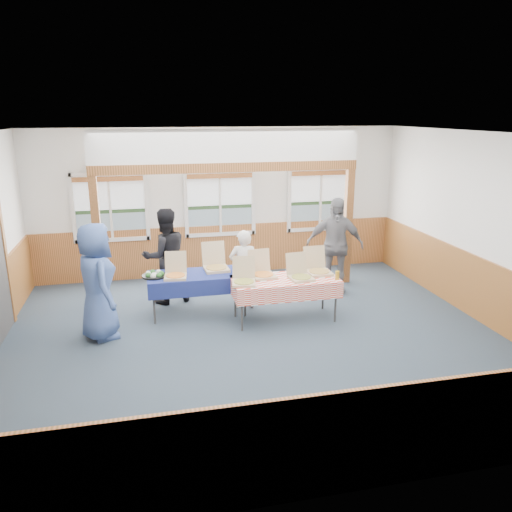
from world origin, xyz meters
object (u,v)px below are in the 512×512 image
Objects in this scene: woman_black at (165,256)px; man_blue at (97,282)px; woman_white at (244,269)px; person_grey at (335,245)px; table_right at (285,282)px; table_left at (198,277)px.

woman_black is 1.75m from man_blue.
man_blue is (-2.50, -0.76, 0.20)m from woman_white.
person_grey is (1.93, 0.45, 0.22)m from woman_white.
man_blue reaches higher than woman_black.
woman_black is at bearing 152.96° from table_right.
person_grey is (4.44, 1.20, 0.02)m from man_blue.
person_grey is at bearing 163.23° from woman_black.
table_left is 0.92m from woman_black.
table_left is at bearing -87.30° from man_blue.
man_blue is 0.98× the size of person_grey.
woman_white reaches higher than table_left.
table_left is 0.96× the size of table_right.
table_left is at bearing 164.55° from table_right.
table_right is at bearing -121.15° from person_grey.
woman_black reaches higher than woman_white.
woman_white is 0.78× the size of man_blue.
woman_black is at bearing -57.74° from man_blue.
table_left is at bearing -150.26° from person_grey.
man_blue is at bearing -172.56° from table_right.
woman_white is 2.62m from man_blue.
woman_white is at bearing 135.29° from table_right.
person_grey is at bearing -92.69° from man_blue.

